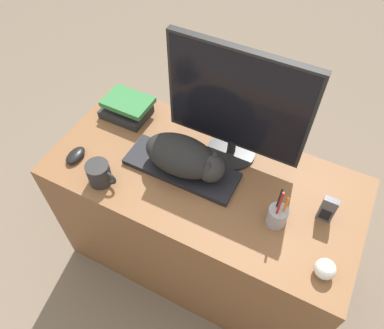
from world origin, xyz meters
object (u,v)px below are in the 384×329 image
Objects in this scene: cat at (186,157)px; book_stack at (127,107)px; phone at (327,210)px; monitor at (237,105)px; coffee_mug at (100,174)px; keyboard at (181,168)px; pen_cup at (277,215)px; computer_mouse at (75,155)px; baseball at (325,269)px.

cat reaches higher than book_stack.
book_stack is (-0.96, 0.14, -0.02)m from phone.
monitor is 0.60m from coffee_mug.
keyboard is at bearing -180.00° from cat.
pen_cup reaches higher than keyboard.
keyboard is 2.11× the size of book_stack.
monitor is 0.57m from book_stack.
monitor is (0.14, 0.18, 0.27)m from keyboard.
pen_cup reaches higher than computer_mouse.
cat is at bearing 0.00° from keyboard.
coffee_mug is 0.88m from phone.
coffee_mug is 0.70m from pen_cup.
monitor is at bearing 144.52° from baseball.
monitor reaches higher than phone.
computer_mouse is at bearing 178.55° from baseball.
cat is 0.60× the size of monitor.
phone is at bearing 104.26° from baseball.
computer_mouse is 1.03m from phone.
book_stack is (-0.38, 0.18, 0.03)m from keyboard.
phone is (0.16, 0.10, 0.01)m from pen_cup.
cat is 0.28m from monitor.
pen_cup reaches higher than cat.
coffee_mug reaches higher than baseball.
keyboard is 1.40× the size of cat.
baseball is 1.07m from book_stack.
coffee_mug reaches higher than book_stack.
baseball is 0.32× the size of book_stack.
book_stack reaches higher than computer_mouse.
monitor is 7.78× the size of baseball.
keyboard is 0.35m from monitor.
book_stack is (-1.01, 0.35, 0.01)m from baseball.
cat reaches higher than computer_mouse.
cat is at bearing 34.84° from coffee_mug.
monitor is 0.51m from phone.
phone is (0.56, 0.04, -0.03)m from cat.
keyboard is at bearing 172.46° from pen_cup.
cat is at bearing 164.33° from baseball.
book_stack reaches higher than baseball.
book_stack is at bearing 171.90° from phone.
keyboard is 0.85× the size of monitor.
pen_cup is (0.43, -0.06, 0.04)m from keyboard.
keyboard is at bearing -129.08° from monitor.
computer_mouse is at bearing -169.53° from phone.
baseball is 0.22m from phone.
coffee_mug is at bearing -72.88° from book_stack.
phone is at bearing 32.22° from pen_cup.
phone is at bearing 10.47° from computer_mouse.
computer_mouse is 0.46× the size of book_stack.
keyboard is at bearing -25.27° from book_stack.
baseball is at bearing 1.52° from coffee_mug.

